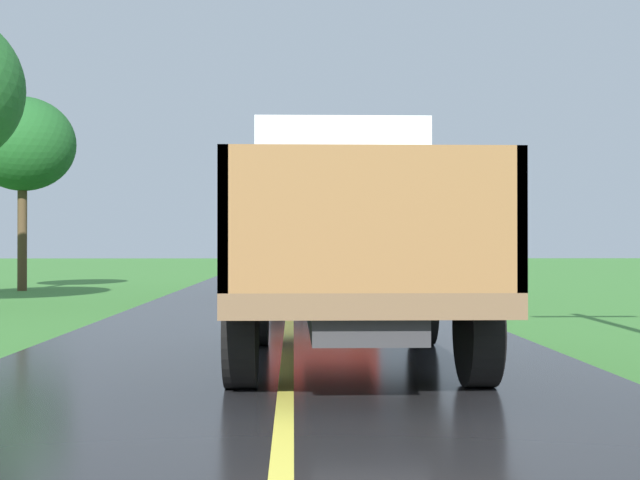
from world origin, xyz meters
name	(u,v)px	position (x,y,z in m)	size (l,w,h in m)	color
banana_truck_near	(345,234)	(0.67, 9.26, 1.47)	(2.38, 5.82, 2.80)	#2D2D30
banana_truck_far	(319,241)	(0.72, 21.37, 1.47)	(2.38, 5.81, 2.80)	#2D2D30
roadside_tree_mid_right	(22,145)	(-8.09, 25.80, 4.40)	(3.15, 3.15, 5.84)	#4C3823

